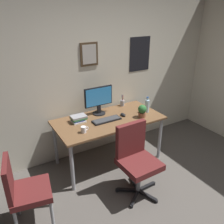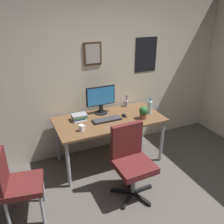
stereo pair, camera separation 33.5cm
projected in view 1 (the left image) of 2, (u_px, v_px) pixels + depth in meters
name	position (u px, v px, depth m)	size (l,w,h in m)	color
wall_back	(101.00, 73.00, 3.71)	(4.40, 0.10, 2.60)	beige
desk	(109.00, 123.00, 3.53)	(1.61, 0.80, 0.74)	brown
office_chair	(136.00, 156.00, 2.98)	(0.55, 0.57, 0.95)	#591E1E
side_chair	(23.00, 189.00, 2.48)	(0.49, 0.49, 0.88)	#591E1E
monitor	(99.00, 99.00, 3.57)	(0.46, 0.20, 0.43)	black
keyboard	(107.00, 120.00, 3.43)	(0.43, 0.15, 0.03)	black
computer_mouse	(123.00, 115.00, 3.59)	(0.06, 0.11, 0.04)	black
water_bottle	(147.00, 106.00, 3.68)	(0.07, 0.07, 0.25)	silver
coffee_mug_near	(84.00, 129.00, 3.10)	(0.11, 0.07, 0.09)	white
potted_plant	(142.00, 111.00, 3.51)	(0.13, 0.13, 0.19)	brown
pen_cup	(122.00, 103.00, 3.94)	(0.07, 0.07, 0.20)	#9EA0A5
book_stack_left	(78.00, 119.00, 3.39)	(0.22, 0.18, 0.09)	silver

